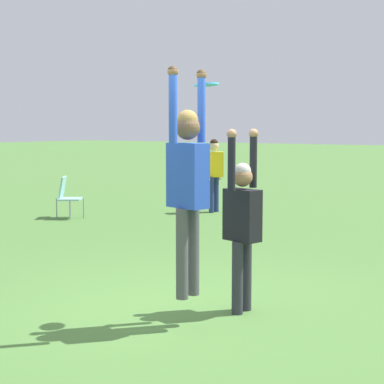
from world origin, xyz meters
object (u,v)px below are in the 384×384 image
Objects in this scene: camping_chair_1 at (67,194)px; person_defending at (242,217)px; frisbee at (206,85)px; person_spectator_near at (214,168)px; person_jumping at (188,176)px.

person_defending is at bearing 23.42° from camping_chair_1.
frisbee reaches higher than person_spectator_near.
person_jumping reaches higher than frisbee.
camping_chair_1 is at bearing 162.65° from person_defending.
person_defending reaches higher than person_spectator_near.
person_defending is at bearing -90.00° from person_jumping.
camping_chair_1 is (4.62, 6.56, -0.98)m from person_jumping.
person_spectator_near is at bearing -45.70° from person_jumping.
person_jumping reaches higher than person_spectator_near.
person_jumping is at bearing -91.87° from person_spectator_near.
frisbee is 7.94m from camping_chair_1.
frisbee is at bearing -115.03° from person_defending.
camping_chair_1 is (3.87, 6.73, -0.50)m from person_defending.
person_defending is 1.43m from frisbee.
frisbee is 0.15× the size of person_spectator_near.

